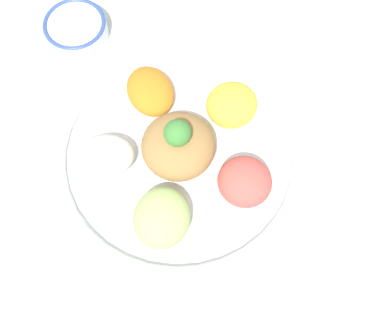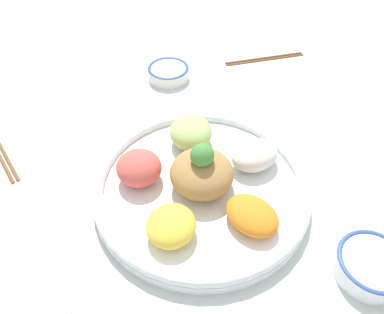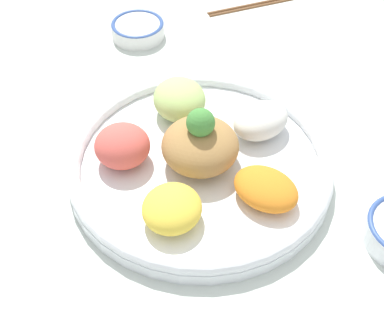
# 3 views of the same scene
# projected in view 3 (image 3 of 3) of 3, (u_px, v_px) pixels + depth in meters

# --- Properties ---
(ground_plane) EXTENTS (2.40, 2.40, 0.00)m
(ground_plane) POSITION_uv_depth(u_px,v_px,m) (182.00, 155.00, 0.82)
(ground_plane) COLOR silver
(salad_platter) EXTENTS (0.39, 0.39, 0.12)m
(salad_platter) POSITION_uv_depth(u_px,v_px,m) (199.00, 157.00, 0.78)
(salad_platter) COLOR white
(salad_platter) RESTS_ON ground_plane
(sauce_bowl_red) EXTENTS (0.10, 0.10, 0.03)m
(sauce_bowl_red) POSITION_uv_depth(u_px,v_px,m) (138.00, 29.00, 1.03)
(sauce_bowl_red) COLOR white
(sauce_bowl_red) RESTS_ON ground_plane
(chopsticks_pair_near) EXTENTS (0.21, 0.08, 0.01)m
(chopsticks_pair_near) POSITION_uv_depth(u_px,v_px,m) (257.00, 4.00, 1.12)
(chopsticks_pair_near) COLOR brown
(chopsticks_pair_near) RESTS_ON ground_plane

